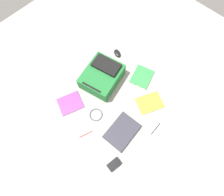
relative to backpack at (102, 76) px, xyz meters
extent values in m
plane|color=gray|center=(-0.26, 0.07, -0.08)|extent=(3.46, 3.46, 0.00)
cube|color=#1E662D|center=(0.00, 0.01, -0.01)|extent=(0.42, 0.47, 0.15)
cube|color=black|center=(0.02, -0.08, 0.09)|extent=(0.30, 0.21, 0.03)
cylinder|color=black|center=(-0.04, 0.18, 0.08)|extent=(0.20, 0.06, 0.02)
cube|color=#24242C|center=(-0.52, 0.27, -0.07)|extent=(0.25, 0.34, 0.02)
cube|color=#2D2D38|center=(-0.52, 0.27, -0.06)|extent=(0.25, 0.33, 0.01)
cube|color=silver|center=(-0.53, -0.13, -0.07)|extent=(0.27, 0.30, 0.02)
cube|color=yellow|center=(-0.53, -0.13, -0.06)|extent=(0.28, 0.31, 0.00)
cube|color=silver|center=(0.05, 0.42, -0.08)|extent=(0.26, 0.28, 0.01)
cube|color=purple|center=(0.05, 0.42, -0.07)|extent=(0.27, 0.28, 0.00)
cube|color=silver|center=(-0.28, -0.31, -0.07)|extent=(0.25, 0.28, 0.02)
cube|color=#2D8C3F|center=(-0.28, -0.31, -0.07)|extent=(0.26, 0.29, 0.00)
ellipsoid|color=black|center=(0.11, -0.35, -0.07)|extent=(0.13, 0.10, 0.03)
torus|color=#4C4C51|center=(-0.23, 0.32, -0.08)|extent=(0.13, 0.13, 0.01)
cube|color=black|center=(-0.67, 0.54, -0.07)|extent=(0.09, 0.13, 0.03)
cylinder|color=black|center=(-0.74, 0.03, -0.08)|extent=(0.01, 0.14, 0.01)
cylinder|color=red|center=(-0.29, 0.52, -0.08)|extent=(0.05, 0.13, 0.01)
camera|label=1|loc=(-0.69, 0.58, 1.64)|focal=29.08mm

